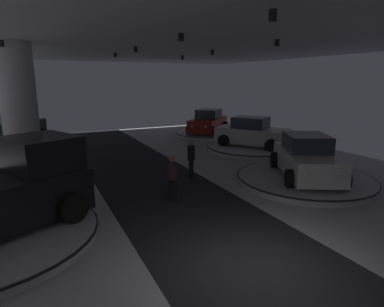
# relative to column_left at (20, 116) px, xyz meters

# --- Properties ---
(ground) EXTENTS (24.00, 44.00, 0.06)m
(ground) POSITION_rel_column_left_xyz_m (4.61, -9.05, -2.77)
(ground) COLOR #B2B2B7
(column_left) EXTENTS (1.31, 1.31, 5.50)m
(column_left) POSITION_rel_column_left_xyz_m (0.00, 0.00, 0.00)
(column_left) COLOR silver
(column_left) RESTS_ON ground
(display_platform_deep_left) EXTENTS (5.68, 5.68, 0.27)m
(display_platform_deep_left) POSITION_rel_column_left_xyz_m (-1.47, 8.33, -2.60)
(display_platform_deep_left) COLOR silver
(display_platform_deep_left) RESTS_ON ground
(display_platform_mid_right) EXTENTS (5.46, 5.46, 0.27)m
(display_platform_mid_right) POSITION_rel_column_left_xyz_m (10.15, -4.79, -2.60)
(display_platform_mid_right) COLOR #B7B7BC
(display_platform_mid_right) RESTS_ON ground
(display_car_mid_right) EXTENTS (3.65, 4.55, 1.71)m
(display_car_mid_right) POSITION_rel_column_left_xyz_m (10.17, -4.76, -1.71)
(display_car_mid_right) COLOR silver
(display_car_mid_right) RESTS_ON display_platform_mid_right
(display_platform_far_right) EXTENTS (5.38, 5.38, 0.27)m
(display_platform_far_right) POSITION_rel_column_left_xyz_m (12.01, 1.33, -2.60)
(display_platform_far_right) COLOR silver
(display_platform_far_right) RESTS_ON ground
(display_car_far_right) EXTENTS (3.82, 4.49, 1.71)m
(display_car_far_right) POSITION_rel_column_left_xyz_m (11.99, 1.36, -1.71)
(display_car_far_right) COLOR silver
(display_car_far_right) RESTS_ON display_platform_far_right
(display_platform_deep_right) EXTENTS (4.80, 4.80, 0.26)m
(display_platform_deep_right) POSITION_rel_column_left_xyz_m (12.15, 7.05, -2.61)
(display_platform_deep_right) COLOR silver
(display_platform_deep_right) RESTS_ON ground
(display_car_deep_right) EXTENTS (4.28, 4.20, 1.71)m
(display_car_deep_right) POSITION_rel_column_left_xyz_m (12.17, 7.08, -1.73)
(display_car_deep_right) COLOR maroon
(display_car_deep_right) RESTS_ON display_platform_deep_right
(visitor_walking_near) EXTENTS (0.32, 0.32, 1.59)m
(visitor_walking_near) POSITION_rel_column_left_xyz_m (4.55, -4.22, -1.84)
(visitor_walking_near) COLOR black
(visitor_walking_near) RESTS_ON ground
(visitor_walking_far) EXTENTS (0.32, 0.32, 1.59)m
(visitor_walking_far) POSITION_rel_column_left_xyz_m (6.36, -1.99, -1.84)
(visitor_walking_far) COLOR black
(visitor_walking_far) RESTS_ON ground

